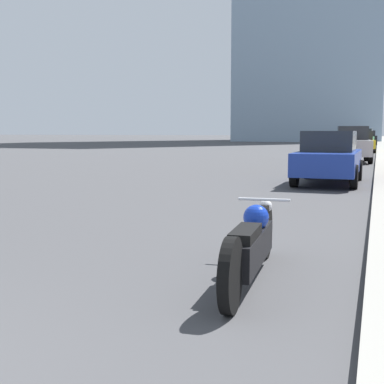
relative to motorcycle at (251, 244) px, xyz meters
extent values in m
cylinder|color=black|center=(-0.06, 1.02, -0.05)|extent=(0.14, 0.67, 0.66)
cylinder|color=black|center=(0.07, -1.07, -0.05)|extent=(0.14, 0.67, 0.66)
cube|color=black|center=(0.00, -0.03, -0.04)|extent=(0.34, 1.60, 0.33)
sphere|color=#1433AD|center=(-0.02, 0.29, 0.23)|extent=(0.28, 0.28, 0.28)
cube|color=black|center=(0.02, -0.37, 0.18)|extent=(0.26, 0.74, 0.10)
sphere|color=silver|center=(-0.06, 1.05, 0.25)|extent=(0.16, 0.16, 0.16)
cylinder|color=silver|center=(-0.06, 0.90, 0.35)|extent=(0.62, 0.07, 0.04)
cube|color=#1E3899|center=(-0.14, 10.92, 0.26)|extent=(1.73, 4.43, 0.63)
cube|color=#23282D|center=(-0.14, 10.92, 0.88)|extent=(1.45, 2.14, 0.59)
cylinder|color=black|center=(-0.92, 12.30, -0.06)|extent=(0.21, 0.66, 0.66)
cylinder|color=black|center=(0.67, 12.28, -0.06)|extent=(0.21, 0.66, 0.66)
cylinder|color=black|center=(-0.96, 9.56, -0.06)|extent=(0.21, 0.66, 0.66)
cylinder|color=black|center=(0.64, 9.55, -0.06)|extent=(0.21, 0.66, 0.66)
cube|color=#BCBCC1|center=(-0.01, 22.68, 0.35)|extent=(2.06, 4.42, 0.77)
cube|color=#23282D|center=(-0.01, 22.68, 1.08)|extent=(1.61, 2.18, 0.67)
cylinder|color=black|center=(-0.93, 23.93, -0.03)|extent=(0.26, 0.72, 0.70)
cylinder|color=black|center=(0.65, 24.08, -0.03)|extent=(0.26, 0.72, 0.70)
cylinder|color=black|center=(-0.68, 21.28, -0.03)|extent=(0.26, 0.72, 0.70)
cylinder|color=black|center=(0.90, 21.43, -0.03)|extent=(0.26, 0.72, 0.70)
cube|color=gold|center=(0.08, 35.86, 0.24)|extent=(2.00, 4.20, 0.61)
cube|color=#23282D|center=(0.08, 35.86, 0.87)|extent=(1.57, 2.07, 0.65)
cylinder|color=black|center=(-0.81, 37.04, -0.07)|extent=(0.25, 0.64, 0.62)
cylinder|color=black|center=(0.75, 37.18, -0.07)|extent=(0.25, 0.64, 0.62)
cylinder|color=black|center=(-0.59, 34.53, -0.07)|extent=(0.25, 0.64, 0.62)
cylinder|color=black|center=(0.97, 34.67, -0.07)|extent=(0.25, 0.64, 0.62)
cube|color=#1E6B33|center=(-0.11, 48.27, 0.30)|extent=(1.98, 4.13, 0.72)
cube|color=#23282D|center=(-0.11, 48.27, 1.04)|extent=(1.63, 2.00, 0.75)
cylinder|color=black|center=(-0.94, 49.56, -0.06)|extent=(0.22, 0.66, 0.65)
cylinder|color=black|center=(0.81, 49.49, -0.06)|extent=(0.22, 0.66, 0.65)
cylinder|color=black|center=(-1.03, 47.04, -0.06)|extent=(0.22, 0.66, 0.65)
cylinder|color=black|center=(0.72, 46.98, -0.06)|extent=(0.22, 0.66, 0.65)
cube|color=black|center=(0.09, 58.55, 0.32)|extent=(2.09, 4.56, 0.72)
cube|color=#23282D|center=(0.09, 58.55, 0.96)|extent=(1.64, 2.24, 0.57)
cylinder|color=black|center=(-0.84, 59.85, -0.04)|extent=(0.25, 0.69, 0.68)
cylinder|color=black|center=(0.80, 59.98, -0.04)|extent=(0.25, 0.69, 0.68)
cylinder|color=black|center=(-0.62, 57.11, -0.04)|extent=(0.25, 0.69, 0.68)
cylinder|color=black|center=(1.02, 57.24, -0.04)|extent=(0.25, 0.69, 0.68)
camera|label=1|loc=(1.20, -5.36, 1.16)|focal=50.00mm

